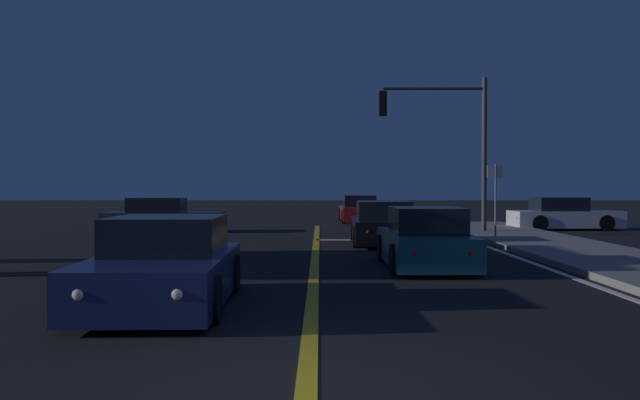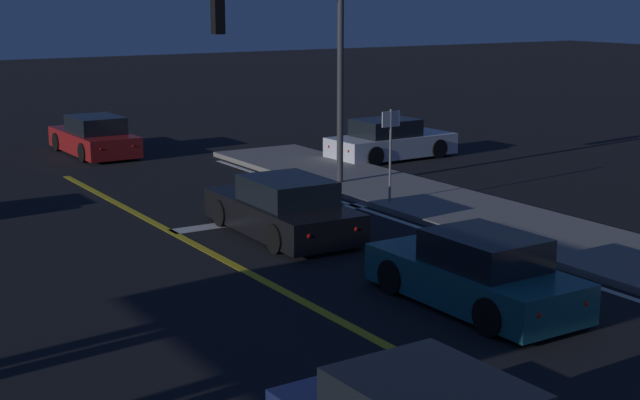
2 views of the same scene
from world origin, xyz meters
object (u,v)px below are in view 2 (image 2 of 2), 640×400
Objects in this scene: car_far_approaching_black at (283,210)px; traffic_signal_near_right at (297,52)px; car_lead_oncoming_white at (390,141)px; street_sign_corner at (391,142)px; car_distant_tail_teal at (476,274)px; car_parked_curb_red at (94,138)px.

traffic_signal_near_right is at bearing 56.62° from car_far_approaching_black.
car_lead_oncoming_white is 7.03m from traffic_signal_near_right.
street_sign_corner is at bearing 16.73° from car_far_approaching_black.
car_far_approaching_black is (-0.35, 6.13, 0.00)m from car_distant_tail_teal.
car_lead_oncoming_white is 0.99× the size of car_parked_curb_red.
car_distant_tail_teal is 6.14m from car_far_approaching_black.
car_far_approaching_black is (0.02, -12.99, 0.00)m from car_parked_curb_red.
traffic_signal_near_right reaches higher than street_sign_corner.
traffic_signal_near_right is (-5.42, -3.07, 3.27)m from car_lead_oncoming_white.
car_distant_tail_teal and car_far_approaching_black have the same top height.
traffic_signal_near_right is (2.67, -9.15, 3.27)m from car_parked_curb_red.
street_sign_corner is (1.10, -2.80, -2.16)m from traffic_signal_near_right.
car_parked_curb_red is 0.78× the size of traffic_signal_near_right.
car_far_approaching_black is 1.79× the size of street_sign_corner.
car_parked_curb_red is 1.78× the size of street_sign_corner.
street_sign_corner is at bearing 111.48° from traffic_signal_near_right.
car_far_approaching_black is 4.05m from street_sign_corner.
car_far_approaching_black is at bearing 55.36° from traffic_signal_near_right.
traffic_signal_near_right reaches higher than car_parked_curb_red.
traffic_signal_near_right is at bearing -74.60° from car_parked_curb_red.
traffic_signal_near_right reaches higher than car_lead_oncoming_white.
car_far_approaching_black is 0.78× the size of traffic_signal_near_right.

